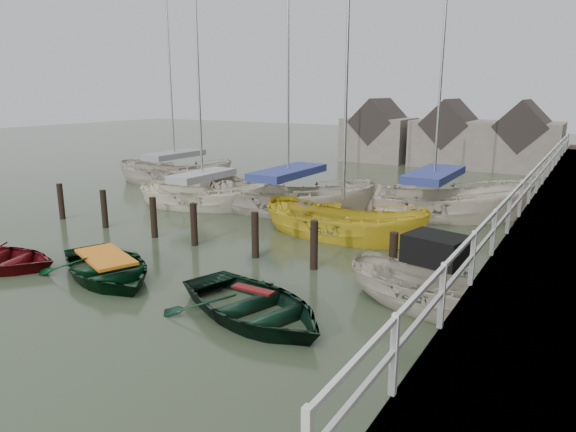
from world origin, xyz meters
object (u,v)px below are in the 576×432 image
Objects in this scene: rowboat_dkgreen at (253,318)px; motorboat at (430,305)px; sailboat_d at (432,215)px; rowboat_green at (107,278)px; sailboat_b at (288,211)px; sailboat_c at (342,236)px; sailboat_e at (176,182)px; sailboat_a at (204,206)px.

rowboat_dkgreen is 0.93× the size of motorboat.
rowboat_dkgreen is 0.33× the size of sailboat_d.
rowboat_green is 9.08m from sailboat_b.
sailboat_e is (-12.35, 4.89, 0.05)m from sailboat_c.
sailboat_c is at bearing -128.33° from sailboat_b.
rowboat_dkgreen is 17.98m from sailboat_e.
sailboat_e is (-8.71, 11.87, 0.06)m from rowboat_green.
sailboat_d is at bearing -84.14° from sailboat_a.
sailboat_b is (-7.82, 6.61, -0.04)m from motorboat.
sailboat_b is 5.79m from sailboat_d.
rowboat_dkgreen is at bearing -68.52° from rowboat_green.
motorboat is 0.42× the size of sailboat_e.
sailboat_d reaches higher than motorboat.
rowboat_dkgreen is 0.35× the size of sailboat_b.
sailboat_c is at bearing -126.50° from sailboat_e.
sailboat_b reaches higher than motorboat.
rowboat_dkgreen is 7.08m from sailboat_c.
sailboat_c is 4.84m from sailboat_d.
rowboat_green is at bearing -158.65° from sailboat_e.
sailboat_c is at bearing -113.62° from sailboat_a.
rowboat_dkgreen is at bearing 139.89° from motorboat.
rowboat_dkgreen is at bearing -146.26° from sailboat_e.
rowboat_dkgreen is 10.19m from sailboat_b.
sailboat_d reaches higher than sailboat_e.
sailboat_b reaches higher than rowboat_dkgreen.
sailboat_e is at bearing 71.81° from sailboat_d.
sailboat_b is 4.06m from sailboat_c.
sailboat_a is 7.16m from sailboat_c.
rowboat_dkgreen is 11.49m from sailboat_d.
sailboat_d reaches higher than sailboat_b.
sailboat_d is 14.16m from sailboat_e.
sailboat_d is at bearing 14.70° from rowboat_dkgreen.
sailboat_b is (3.61, 1.09, -0.01)m from sailboat_a.
sailboat_d is (0.66, 11.47, 0.06)m from rowboat_dkgreen.
sailboat_a is 3.77m from sailboat_b.
rowboat_dkgreen is (4.79, -0.01, 0.00)m from rowboat_green.
sailboat_a is (-3.44, 7.99, 0.07)m from rowboat_green.
sailboat_a is 1.17× the size of sailboat_c.
rowboat_dkgreen is at bearing 160.12° from sailboat_d.
motorboat is at bearing 179.23° from sailboat_d.
sailboat_c is at bearing 27.29° from rowboat_dkgreen.
sailboat_d reaches higher than rowboat_dkgreen.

